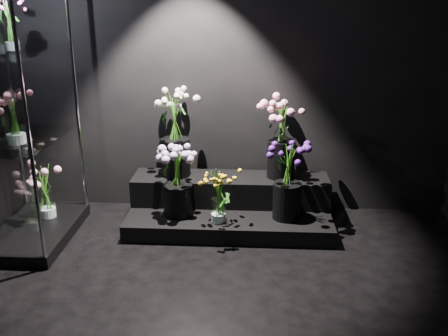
{
  "coord_description": "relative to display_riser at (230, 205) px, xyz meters",
  "views": [
    {
      "loc": [
        0.16,
        -2.52,
        1.98
      ],
      "look_at": [
        -0.05,
        1.2,
        0.67
      ],
      "focal_mm": 40.0,
      "sensor_mm": 36.0,
      "label": 1
    }
  ],
  "objects": [
    {
      "name": "wall_back",
      "position": [
        0.02,
        0.36,
        1.24
      ],
      "size": [
        4.0,
        0.0,
        4.0
      ],
      "primitive_type": "plane",
      "rotation": [
        1.57,
        0.0,
        0.0
      ],
      "color": "black",
      "rests_on": "floor"
    },
    {
      "name": "display_riser",
      "position": [
        0.0,
        0.0,
        0.0
      ],
      "size": [
        1.79,
        0.79,
        0.4
      ],
      "color": "black",
      "rests_on": "floor"
    },
    {
      "name": "display_case",
      "position": [
        -1.65,
        -0.42,
        0.97
      ],
      "size": [
        0.62,
        1.03,
        2.27
      ],
      "color": "black",
      "rests_on": "floor"
    },
    {
      "name": "bouquet_orange_bells",
      "position": [
        -0.08,
        -0.33,
        0.24
      ],
      "size": [
        0.29,
        0.29,
        0.49
      ],
      "rotation": [
        0.0,
        0.0,
        0.06
      ],
      "color": "white",
      "rests_on": "display_riser"
    },
    {
      "name": "bouquet_lilac",
      "position": [
        -0.44,
        -0.2,
        0.36
      ],
      "size": [
        0.39,
        0.39,
        0.65
      ],
      "rotation": [
        0.0,
        0.0,
        0.0
      ],
      "color": "black",
      "rests_on": "display_riser"
    },
    {
      "name": "bouquet_purple",
      "position": [
        0.5,
        -0.22,
        0.35
      ],
      "size": [
        0.37,
        0.37,
        0.67
      ],
      "rotation": [
        0.0,
        0.0,
        0.19
      ],
      "color": "black",
      "rests_on": "display_riser"
    },
    {
      "name": "bouquet_cream_roses",
      "position": [
        -0.5,
        0.13,
        0.67
      ],
      "size": [
        0.49,
        0.49,
        0.77
      ],
      "rotation": [
        0.0,
        0.0,
        -0.42
      ],
      "color": "black",
      "rests_on": "display_riser"
    },
    {
      "name": "bouquet_pink_roses",
      "position": [
        0.45,
        0.13,
        0.64
      ],
      "size": [
        0.5,
        0.5,
        0.69
      ],
      "rotation": [
        0.0,
        0.0,
        0.38
      ],
      "color": "black",
      "rests_on": "display_riser"
    },
    {
      "name": "bouquet_case_pink",
      "position": [
        -1.62,
        -0.56,
        0.93
      ],
      "size": [
        0.38,
        0.38,
        0.4
      ],
      "rotation": [
        0.0,
        0.0,
        0.41
      ],
      "color": "white",
      "rests_on": "display_case"
    },
    {
      "name": "bouquet_case_magenta",
      "position": [
        -1.7,
        -0.27,
        1.6
      ],
      "size": [
        0.25,
        0.25,
        0.41
      ],
      "rotation": [
        0.0,
        0.0,
        0.33
      ],
      "color": "white",
      "rests_on": "display_case"
    },
    {
      "name": "bouquet_case_base_pink",
      "position": [
        -1.6,
        -0.22,
        0.19
      ],
      "size": [
        0.37,
        0.37,
        0.48
      ],
      "rotation": [
        0.0,
        0.0,
        0.11
      ],
      "color": "white",
      "rests_on": "display_case"
    }
  ]
}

